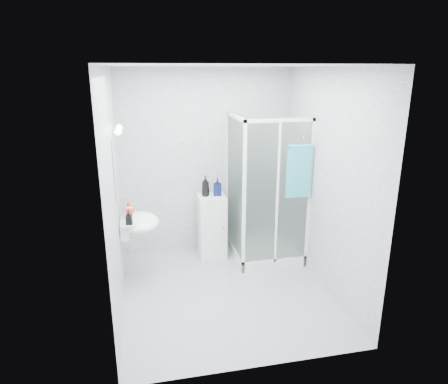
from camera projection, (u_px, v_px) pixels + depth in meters
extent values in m
cube|color=silver|center=(226.00, 188.00, 4.42)|extent=(2.40, 2.60, 2.60)
cube|color=#A1A4A6|center=(226.00, 292.00, 4.80)|extent=(2.40, 2.60, 0.01)
cube|color=white|center=(226.00, 66.00, 4.04)|extent=(2.40, 2.60, 0.01)
cube|color=white|center=(264.00, 252.00, 5.73)|extent=(0.90, 0.90, 0.12)
cube|color=white|center=(237.00, 117.00, 5.08)|extent=(0.04, 0.90, 0.04)
cube|color=white|center=(280.00, 120.00, 4.76)|extent=(0.90, 0.04, 0.04)
cube|color=white|center=(244.00, 201.00, 4.96)|extent=(0.04, 0.04, 2.00)
cube|color=white|center=(235.00, 188.00, 5.35)|extent=(0.02, 0.82, 1.84)
cube|color=white|center=(277.00, 196.00, 5.03)|extent=(0.82, 0.02, 1.84)
cube|color=white|center=(277.00, 195.00, 5.04)|extent=(0.03, 0.04, 1.84)
cylinder|color=silver|center=(259.00, 158.00, 5.71)|extent=(0.02, 0.02, 1.00)
cylinder|color=silver|center=(260.00, 125.00, 5.55)|extent=(0.09, 0.05, 0.09)
cylinder|color=silver|center=(261.00, 177.00, 5.84)|extent=(0.12, 0.04, 0.12)
cylinder|color=silver|center=(302.00, 137.00, 4.84)|extent=(0.03, 0.05, 0.03)
cube|color=white|center=(125.00, 228.00, 4.77)|extent=(0.10, 0.40, 0.18)
ellipsoid|color=white|center=(140.00, 223.00, 4.79)|extent=(0.46, 0.56, 0.20)
cube|color=white|center=(130.00, 219.00, 4.76)|extent=(0.16, 0.50, 0.02)
cylinder|color=silver|center=(124.00, 213.00, 4.72)|extent=(0.04, 0.04, 0.16)
cylinder|color=silver|center=(128.00, 208.00, 4.71)|extent=(0.12, 0.02, 0.02)
cube|color=white|center=(116.00, 167.00, 4.54)|extent=(0.02, 0.60, 0.70)
cylinder|color=silver|center=(114.00, 132.00, 4.27)|extent=(0.05, 0.04, 0.04)
sphere|color=white|center=(118.00, 132.00, 4.28)|extent=(0.08, 0.08, 0.08)
cylinder|color=silver|center=(115.00, 128.00, 4.57)|extent=(0.05, 0.04, 0.04)
sphere|color=white|center=(119.00, 128.00, 4.58)|extent=(0.08, 0.08, 0.08)
cylinder|color=silver|center=(181.00, 142.00, 5.44)|extent=(0.02, 0.04, 0.02)
sphere|color=silver|center=(182.00, 142.00, 5.42)|extent=(0.03, 0.03, 0.03)
cylinder|color=silver|center=(196.00, 141.00, 5.48)|extent=(0.02, 0.04, 0.02)
sphere|color=silver|center=(196.00, 141.00, 5.46)|extent=(0.03, 0.03, 0.03)
cube|color=white|center=(212.00, 226.00, 5.62)|extent=(0.37, 0.37, 0.90)
cube|color=white|center=(214.00, 231.00, 5.46)|extent=(0.33, 0.01, 0.76)
sphere|color=orange|center=(223.00, 228.00, 5.45)|extent=(0.03, 0.03, 0.03)
cube|color=teal|center=(299.00, 172.00, 4.94)|extent=(0.32, 0.04, 0.65)
cylinder|color=teal|center=(300.00, 146.00, 4.85)|extent=(0.32, 0.05, 0.05)
imported|color=black|center=(205.00, 186.00, 5.45)|extent=(0.12, 0.13, 0.29)
imported|color=#0A123F|center=(217.00, 187.00, 5.49)|extent=(0.13, 0.13, 0.24)
imported|color=red|center=(129.00, 208.00, 4.85)|extent=(0.14, 0.14, 0.16)
imported|color=black|center=(129.00, 218.00, 4.55)|extent=(0.08, 0.08, 0.16)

